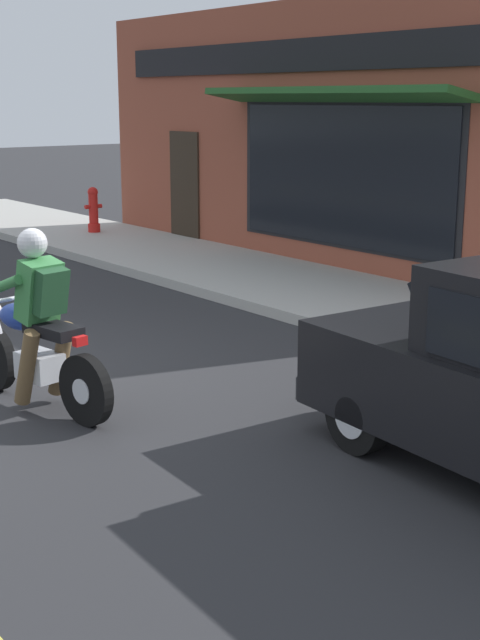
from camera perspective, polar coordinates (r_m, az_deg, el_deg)
name	(u,v)px	position (r m, az deg, el deg)	size (l,w,h in m)	color
sidewalk_curb	(217,268)	(14.23, -1.49, 3.35)	(2.60, 22.00, 0.14)	#ADAAA3
storefront_building	(299,136)	(14.81, 3.80, 11.69)	(1.25, 10.46, 4.20)	brown
motorcycle_with_rider	(36,334)	(8.06, -12.90, -0.88)	(0.67, 2.01, 1.62)	black
fire_hydrant	(93,210)	(17.82, -9.36, 6.96)	(0.36, 0.24, 0.88)	red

